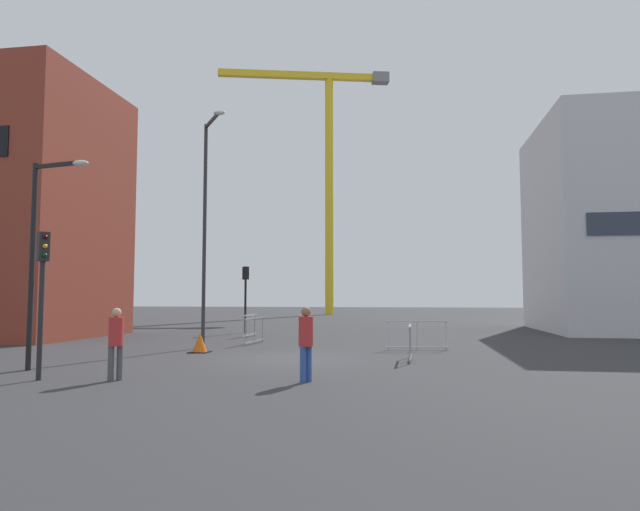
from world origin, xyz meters
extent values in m
plane|color=#333335|center=(0.00, 0.00, 0.00)|extent=(160.00, 160.00, 0.00)
cylinder|color=yellow|center=(-4.52, 41.29, 12.80)|extent=(0.90, 0.90, 25.61)
cube|color=yellow|center=(-7.55, 40.53, 26.01)|extent=(17.49, 5.01, 0.70)
cube|color=slate|center=(1.02, 42.68, 26.01)|extent=(2.04, 1.60, 1.10)
cylinder|color=#2D2D30|center=(-3.97, 2.94, 4.36)|extent=(0.14, 0.14, 8.71)
cube|color=#2D2D30|center=(-3.42, 2.14, 8.61)|extent=(1.18, 1.66, 0.10)
ellipsoid|color=silver|center=(-2.87, 1.33, 8.59)|extent=(0.44, 0.24, 0.16)
cylinder|color=black|center=(-6.27, -3.87, 2.81)|extent=(0.14, 0.14, 5.62)
cube|color=black|center=(-5.50, -4.01, 5.52)|extent=(1.55, 0.38, 0.10)
ellipsoid|color=silver|center=(-4.74, -4.15, 5.50)|extent=(0.44, 0.24, 0.16)
cylinder|color=black|center=(-4.86, 11.50, 1.43)|extent=(0.12, 0.12, 2.86)
cube|color=black|center=(-4.86, 11.50, 3.21)|extent=(0.36, 0.35, 0.70)
sphere|color=#390605|center=(-5.02, 11.59, 3.43)|extent=(0.11, 0.11, 0.11)
sphere|color=#F2A514|center=(-5.02, 11.59, 3.21)|extent=(0.11, 0.11, 0.11)
sphere|color=#07330F|center=(-5.02, 11.59, 2.99)|extent=(0.11, 0.11, 0.11)
cylinder|color=#232326|center=(-4.85, -5.40, 1.41)|extent=(0.12, 0.12, 2.82)
cube|color=#232326|center=(-4.85, -5.40, 3.17)|extent=(0.37, 0.37, 0.70)
sphere|color=#390605|center=(-4.72, -5.51, 3.39)|extent=(0.11, 0.11, 0.11)
sphere|color=#F2A514|center=(-4.72, -5.51, 3.17)|extent=(0.11, 0.11, 0.11)
sphere|color=#07330F|center=(-4.72, -5.51, 2.95)|extent=(0.11, 0.11, 0.11)
cylinder|color=#4C4C51|center=(-2.97, -5.10, 0.40)|extent=(0.14, 0.14, 0.81)
cylinder|color=#4C4C51|center=(-3.11, -5.23, 0.40)|extent=(0.14, 0.14, 0.81)
cylinder|color=red|center=(-3.04, -5.16, 1.15)|extent=(0.34, 0.34, 0.67)
sphere|color=tan|center=(-3.04, -5.16, 1.59)|extent=(0.22, 0.22, 0.22)
cylinder|color=#33519E|center=(1.39, -4.78, 0.41)|extent=(0.14, 0.14, 0.82)
cylinder|color=#33519E|center=(1.50, -4.61, 0.41)|extent=(0.14, 0.14, 0.82)
cylinder|color=red|center=(1.44, -4.70, 1.17)|extent=(0.34, 0.34, 0.69)
sphere|color=#8C6647|center=(1.44, -4.70, 1.62)|extent=(0.22, 0.22, 0.22)
cube|color=gray|center=(3.84, 0.04, 1.05)|extent=(0.10, 1.88, 0.06)
cube|color=gray|center=(3.84, 0.04, 0.10)|extent=(0.10, 1.88, 0.06)
cylinder|color=gray|center=(3.83, -0.80, 0.53)|extent=(0.04, 0.04, 1.05)
cylinder|color=gray|center=(3.84, 0.04, 0.53)|extent=(0.04, 0.04, 1.05)
cylinder|color=gray|center=(3.86, 0.88, 0.53)|extent=(0.04, 0.04, 1.05)
cube|color=#B2B5BA|center=(-3.84, 8.87, 1.05)|extent=(0.15, 1.89, 0.06)
cube|color=#B2B5BA|center=(-3.84, 8.87, 0.10)|extent=(0.15, 1.89, 0.06)
cylinder|color=#B2B5BA|center=(-3.89, 8.02, 0.53)|extent=(0.04, 0.04, 1.05)
cylinder|color=#B2B5BA|center=(-3.84, 8.87, 0.53)|extent=(0.04, 0.04, 1.05)
cylinder|color=#B2B5BA|center=(-3.80, 9.72, 0.53)|extent=(0.04, 0.04, 1.05)
cube|color=#B2B5BA|center=(4.11, 3.37, 1.05)|extent=(2.32, 0.36, 0.06)
cube|color=#B2B5BA|center=(4.11, 3.37, 0.10)|extent=(2.32, 0.36, 0.06)
cylinder|color=#B2B5BA|center=(3.07, 3.23, 0.53)|extent=(0.04, 0.04, 1.05)
cylinder|color=#B2B5BA|center=(4.11, 3.37, 0.53)|extent=(0.04, 0.04, 1.05)
cylinder|color=#B2B5BA|center=(5.15, 3.50, 0.53)|extent=(0.04, 0.04, 1.05)
cube|color=gray|center=(-2.54, 5.05, 1.05)|extent=(0.24, 2.28, 0.06)
cube|color=gray|center=(-2.54, 5.05, 0.10)|extent=(0.24, 2.28, 0.06)
cylinder|color=gray|center=(-2.62, 4.03, 0.53)|extent=(0.04, 0.04, 1.05)
cylinder|color=gray|center=(-2.54, 5.05, 0.53)|extent=(0.04, 0.04, 1.05)
cylinder|color=gray|center=(-2.46, 6.08, 0.53)|extent=(0.04, 0.04, 1.05)
cube|color=black|center=(-3.47, 1.36, 0.01)|extent=(0.68, 0.68, 0.03)
cone|color=#E55B0F|center=(-3.47, 1.36, 0.35)|extent=(0.53, 0.53, 0.69)
camera|label=1|loc=(3.81, -17.48, 1.99)|focal=31.20mm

